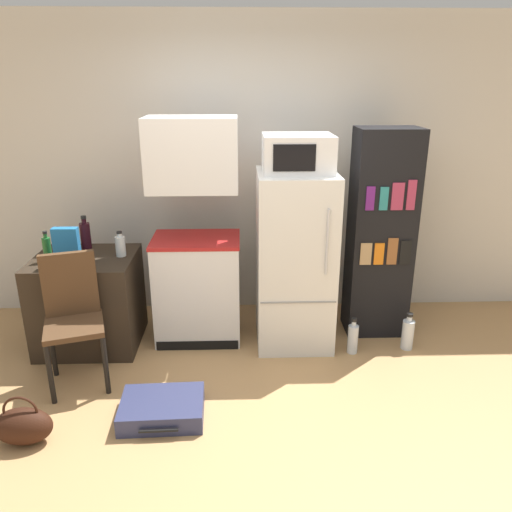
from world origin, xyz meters
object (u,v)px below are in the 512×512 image
kitchen_hutch (196,244)px  bookshelf (381,235)px  bottle_wine_dark (85,235)px  water_bottle_middle (353,338)px  bottle_ketchup_red (75,241)px  chair (72,309)px  cereal_box (67,247)px  bottle_clear_short (120,246)px  handbag (23,426)px  side_table (89,301)px  bowl (67,256)px  microwave (298,154)px  suitcase_large_flat (162,409)px  bottle_green_tall (47,249)px  water_bottle_front (408,334)px  refrigerator (295,260)px

kitchen_hutch → bookshelf: kitchen_hutch is taller
bottle_wine_dark → water_bottle_middle: 2.38m
kitchen_hutch → bottle_ketchup_red: bearing=177.2°
chair → bookshelf: bearing=-0.6°
bottle_ketchup_red → cereal_box: size_ratio=0.70×
bottle_wine_dark → cereal_box: 0.41m
bottle_clear_short → handbag: (-0.38, -1.27, -0.74)m
side_table → bookshelf: 2.50m
bowl → microwave: bearing=0.8°
bookshelf → cereal_box: size_ratio=5.89×
suitcase_large_flat → chair: bearing=141.9°
bookshelf → bottle_green_tall: size_ratio=7.22×
water_bottle_front → bowl: bearing=176.3°
bottle_wine_dark → side_table: bearing=-81.3°
bottle_clear_short → bowl: bottle_clear_short is taller
kitchen_hutch → water_bottle_middle: (1.27, -0.33, -0.71)m
microwave → cereal_box: 1.89m
bookshelf → bottle_green_tall: 2.70m
bottle_wine_dark → suitcase_large_flat: bottle_wine_dark is taller
bottle_ketchup_red → refrigerator: bearing=-3.9°
bottle_wine_dark → chair: size_ratio=0.29×
refrigerator → bookshelf: (0.74, 0.15, 0.16)m
side_table → water_bottle_front: bearing=-4.0°
bottle_clear_short → handbag: bottle_clear_short is taller
bottle_clear_short → water_bottle_middle: bottle_clear_short is taller
microwave → bookshelf: (0.74, 0.15, -0.70)m
bookshelf → bottle_wine_dark: bookshelf is taller
refrigerator → bottle_clear_short: refrigerator is taller
kitchen_hutch → bottle_wine_dark: size_ratio=6.58×
bottle_clear_short → microwave: bearing=-0.2°
bottle_clear_short → bottle_ketchup_red: 0.42m
microwave → bookshelf: size_ratio=0.30×
bottle_green_tall → chair: 0.62m
bottle_wine_dark → suitcase_large_flat: (0.77, -1.25, -0.83)m
kitchen_hutch → water_bottle_front: bearing=-9.2°
kitchen_hutch → water_bottle_middle: 1.50m
kitchen_hutch → refrigerator: size_ratio=1.29×
bottle_green_tall → refrigerator: bearing=3.0°
cereal_box → water_bottle_front: size_ratio=0.93×
bottle_wine_dark → water_bottle_front: (2.68, -0.41, -0.76)m
chair → water_bottle_front: (2.59, 0.34, -0.43)m
chair → water_bottle_front: chair is taller
suitcase_large_flat → microwave: bearing=44.9°
refrigerator → bottle_wine_dark: bearing=173.4°
microwave → water_bottle_front: 1.74m
bottle_clear_short → bottle_green_tall: bearing=-168.9°
kitchen_hutch → cereal_box: bearing=-163.6°
refrigerator → suitcase_large_flat: refrigerator is taller
bowl → water_bottle_middle: size_ratio=0.39×
side_table → bottle_ketchup_red: bearing=125.7°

